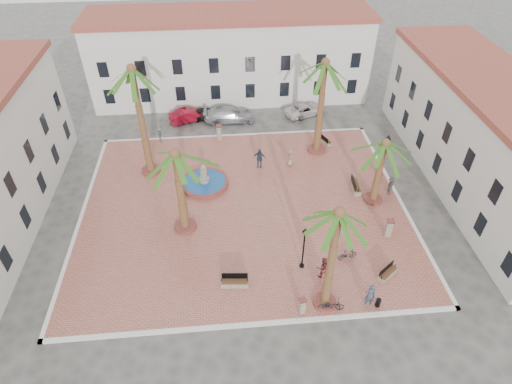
% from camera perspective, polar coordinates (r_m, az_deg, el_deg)
% --- Properties ---
extents(ground, '(120.00, 120.00, 0.00)m').
position_cam_1_polar(ground, '(35.07, -1.63, -2.11)').
color(ground, '#56544F').
rests_on(ground, ground).
extents(plaza, '(26.00, 22.00, 0.15)m').
position_cam_1_polar(plaza, '(35.02, -1.63, -2.02)').
color(plaza, '#AF6150').
rests_on(plaza, ground).
extents(kerb_n, '(26.30, 0.30, 0.16)m').
position_cam_1_polar(kerb_n, '(43.84, -2.64, 7.56)').
color(kerb_n, silver).
rests_on(kerb_n, ground).
extents(kerb_s, '(26.30, 0.30, 0.16)m').
position_cam_1_polar(kerb_s, '(27.79, 0.02, -17.21)').
color(kerb_s, silver).
rests_on(kerb_s, ground).
extents(kerb_e, '(0.30, 22.30, 0.16)m').
position_cam_1_polar(kerb_e, '(37.83, 18.42, -0.71)').
color(kerb_e, silver).
rests_on(kerb_e, ground).
extents(kerb_w, '(0.30, 22.30, 0.16)m').
position_cam_1_polar(kerb_w, '(36.86, -22.26, -3.09)').
color(kerb_w, silver).
rests_on(kerb_w, ground).
extents(building_north, '(30.40, 7.40, 9.50)m').
position_cam_1_polar(building_north, '(49.74, -3.41, 17.67)').
color(building_north, silver).
rests_on(building_north, ground).
extents(building_east, '(7.40, 26.40, 9.00)m').
position_cam_1_polar(building_east, '(40.04, 28.10, 6.63)').
color(building_east, silver).
rests_on(building_east, ground).
extents(fountain, '(4.09, 4.09, 2.11)m').
position_cam_1_polar(fountain, '(37.20, -6.88, 1.30)').
color(fountain, brown).
rests_on(fountain, plaza).
extents(palm_nw, '(5.48, 5.48, 10.14)m').
position_cam_1_polar(palm_nw, '(35.40, -16.01, 14.09)').
color(palm_nw, brown).
rests_on(palm_nw, plaza).
extents(palm_sw, '(5.59, 5.59, 7.25)m').
position_cam_1_polar(palm_sw, '(29.81, -10.57, 3.62)').
color(palm_sw, brown).
rests_on(palm_sw, plaza).
extents(palm_s, '(4.90, 4.90, 8.26)m').
position_cam_1_polar(palm_s, '(23.66, 10.83, -4.21)').
color(palm_s, brown).
rests_on(palm_s, plaza).
extents(palm_e, '(5.12, 5.12, 5.98)m').
position_cam_1_polar(palm_e, '(34.03, 16.65, 5.19)').
color(palm_e, brown).
rests_on(palm_e, plaza).
extents(palm_ne, '(5.54, 5.54, 9.21)m').
position_cam_1_polar(palm_ne, '(37.99, 9.11, 15.39)').
color(palm_ne, brown).
rests_on(palm_ne, plaza).
extents(bench_s, '(1.89, 0.73, 0.98)m').
position_cam_1_polar(bench_s, '(29.27, -2.85, -11.97)').
color(bench_s, gray).
rests_on(bench_s, plaza).
extents(bench_se, '(1.63, 1.38, 0.87)m').
position_cam_1_polar(bench_se, '(31.10, 17.14, -10.35)').
color(bench_se, gray).
rests_on(bench_se, plaza).
extents(bench_e, '(0.71, 1.97, 1.02)m').
position_cam_1_polar(bench_e, '(37.42, 13.10, 0.70)').
color(bench_e, gray).
rests_on(bench_e, plaza).
extents(bench_ne, '(1.09, 1.71, 0.87)m').
position_cam_1_polar(bench_ne, '(42.89, 9.14, 6.76)').
color(bench_ne, gray).
rests_on(bench_ne, plaza).
extents(lamppost_s, '(0.41, 0.41, 3.73)m').
position_cam_1_polar(lamppost_s, '(28.81, 6.45, -6.54)').
color(lamppost_s, black).
rests_on(lamppost_s, plaza).
extents(lamppost_e, '(0.46, 0.46, 4.22)m').
position_cam_1_polar(lamppost_e, '(38.17, 16.94, 5.57)').
color(lamppost_e, black).
rests_on(lamppost_e, plaza).
extents(bollard_se, '(0.54, 0.54, 1.28)m').
position_cam_1_polar(bollard_se, '(27.83, 6.16, -14.80)').
color(bollard_se, gray).
rests_on(bollard_se, plaza).
extents(bollard_n, '(0.59, 0.59, 1.53)m').
position_cam_1_polar(bollard_n, '(42.85, -4.94, 7.98)').
color(bollard_n, gray).
rests_on(bollard_n, plaza).
extents(bollard_e, '(0.63, 0.63, 1.53)m').
position_cam_1_polar(bollard_e, '(33.53, 17.31, -4.53)').
color(bollard_e, gray).
rests_on(bollard_e, plaza).
extents(litter_bin, '(0.32, 0.32, 0.63)m').
position_cam_1_polar(litter_bin, '(29.28, 15.96, -14.00)').
color(litter_bin, black).
rests_on(litter_bin, plaza).
extents(cyclist_a, '(0.74, 0.53, 1.90)m').
position_cam_1_polar(cyclist_a, '(28.74, 14.98, -13.04)').
color(cyclist_a, '#374055').
rests_on(cyclist_a, plaza).
extents(bicycle_a, '(1.69, 0.76, 0.86)m').
position_cam_1_polar(bicycle_a, '(28.37, 10.02, -14.65)').
color(bicycle_a, black).
rests_on(bicycle_a, plaza).
extents(cyclist_b, '(0.87, 0.68, 1.77)m').
position_cam_1_polar(cyclist_b, '(29.61, 8.88, -9.93)').
color(cyclist_b, '#5B2523').
rests_on(cyclist_b, plaza).
extents(bicycle_b, '(1.54, 0.66, 0.90)m').
position_cam_1_polar(bicycle_b, '(31.31, 12.08, -8.14)').
color(bicycle_b, black).
rests_on(bicycle_b, plaza).
extents(pedestrian_fountain_a, '(0.83, 0.58, 1.61)m').
position_cam_1_polar(pedestrian_fountain_a, '(39.07, 4.60, 4.55)').
color(pedestrian_fountain_a, '#9B7A5E').
rests_on(pedestrian_fountain_a, plaza).
extents(pedestrian_fountain_b, '(1.20, 0.71, 1.91)m').
position_cam_1_polar(pedestrian_fountain_b, '(38.67, 0.44, 4.55)').
color(pedestrian_fountain_b, '#2A3B4C').
rests_on(pedestrian_fountain_b, plaza).
extents(pedestrian_north, '(0.70, 1.11, 1.64)m').
position_cam_1_polar(pedestrian_north, '(43.27, -12.65, 7.48)').
color(pedestrian_north, '#4F4E54').
rests_on(pedestrian_north, plaza).
extents(pedestrian_east, '(1.07, 1.58, 1.63)m').
position_cam_1_polar(pedestrian_east, '(37.54, 17.51, 0.92)').
color(pedestrian_east, '#6D6257').
rests_on(pedestrian_east, plaza).
extents(car_black, '(3.72, 1.63, 1.25)m').
position_cam_1_polar(car_black, '(46.77, -6.65, 10.32)').
color(car_black, black).
rests_on(car_black, ground).
extents(car_red, '(4.45, 2.71, 1.39)m').
position_cam_1_polar(car_red, '(46.62, -8.89, 10.09)').
color(car_red, maroon).
rests_on(car_red, ground).
extents(car_silver, '(5.31, 2.17, 1.54)m').
position_cam_1_polar(car_silver, '(46.08, -3.61, 10.25)').
color(car_silver, '#A5A5AE').
rests_on(car_silver, ground).
extents(car_white, '(4.94, 3.64, 1.25)m').
position_cam_1_polar(car_white, '(47.57, 6.55, 10.86)').
color(car_white, silver).
rests_on(car_white, ground).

